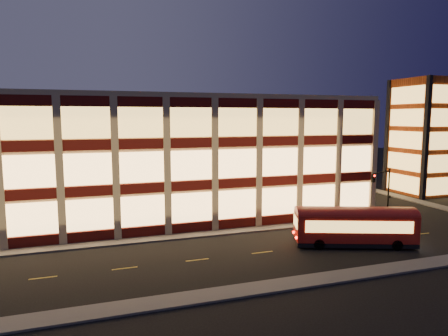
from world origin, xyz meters
name	(u,v)px	position (x,y,z in m)	size (l,w,h in m)	color
ground	(201,238)	(0.00, 0.00, 0.00)	(200.00, 200.00, 0.00)	black
sidewalk_office_south	(170,237)	(-3.00, 1.00, 0.07)	(54.00, 2.00, 0.15)	#514F4C
sidewalk_office_east	(313,193)	(23.00, 17.00, 0.07)	(2.00, 30.00, 0.15)	#514F4C
sidewalk_tower_west	(371,189)	(34.00, 17.00, 0.07)	(2.00, 30.00, 0.15)	#514F4C
sidewalk_near	(251,289)	(0.00, -13.00, 0.07)	(100.00, 2.00, 0.15)	#514F4C
office_building	(147,153)	(-2.91, 16.91, 7.25)	(50.45, 30.45, 14.50)	tan
stair_tower	(426,137)	(39.95, 11.95, 8.99)	(8.60, 8.60, 18.00)	#8C3814
traffic_signal_far	(383,185)	(22.21, 0.24, 4.11)	(3.79, 1.87, 6.00)	black
trolley_bus	(355,224)	(12.97, -7.00, 2.06)	(11.24, 6.41, 3.72)	#910E07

